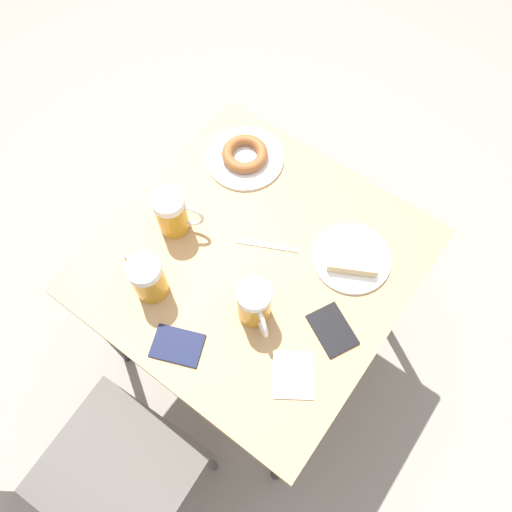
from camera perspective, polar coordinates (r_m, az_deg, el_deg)
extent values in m
plane|color=gray|center=(2.04, 0.00, -9.17)|extent=(8.00, 8.00, 0.00)
cube|color=tan|center=(1.38, 0.00, -0.64)|extent=(0.80, 0.82, 0.03)
cylinder|color=black|center=(1.81, 16.29, -3.12)|extent=(0.04, 0.04, 0.69)
cylinder|color=black|center=(1.95, -2.11, 8.39)|extent=(0.04, 0.04, 0.69)
cylinder|color=black|center=(1.61, 2.75, -23.10)|extent=(0.04, 0.04, 0.69)
cylinder|color=black|center=(1.76, -16.96, -8.10)|extent=(0.04, 0.04, 0.69)
cube|color=#514C47|center=(1.55, -15.99, -23.13)|extent=(0.43, 0.43, 0.02)
cylinder|color=#514C47|center=(1.74, -5.41, -22.40)|extent=(0.03, 0.03, 0.44)
cylinder|color=#514C47|center=(1.81, -14.85, -15.81)|extent=(0.03, 0.03, 0.44)
cylinder|color=#514C47|center=(1.84, -22.23, -24.31)|extent=(0.03, 0.03, 0.44)
cylinder|color=white|center=(1.39, 10.86, -0.25)|extent=(0.21, 0.21, 0.01)
cube|color=#D1B27F|center=(1.37, 11.01, 0.16)|extent=(0.16, 0.15, 0.03)
cylinder|color=white|center=(1.54, -1.26, 11.11)|extent=(0.24, 0.24, 0.01)
torus|color=brown|center=(1.52, -1.28, 11.60)|extent=(0.14, 0.14, 0.03)
cylinder|color=#C68C23|center=(1.25, -0.22, -5.57)|extent=(0.08, 0.08, 0.11)
cylinder|color=white|center=(1.19, -0.23, -4.38)|extent=(0.09, 0.09, 0.03)
torus|color=silver|center=(1.23, 0.53, -7.32)|extent=(0.08, 0.06, 0.09)
cylinder|color=#C68C23|center=(1.38, -9.57, 4.55)|extent=(0.08, 0.08, 0.11)
cylinder|color=white|center=(1.32, -10.03, 6.10)|extent=(0.09, 0.09, 0.03)
torus|color=silver|center=(1.36, -7.73, 4.57)|extent=(0.08, 0.05, 0.09)
cylinder|color=#C68C23|center=(1.31, -12.11, -2.79)|extent=(0.08, 0.08, 0.11)
cylinder|color=white|center=(1.24, -12.72, -1.50)|extent=(0.09, 0.09, 0.03)
torus|color=silver|center=(1.31, -13.57, -1.27)|extent=(0.09, 0.02, 0.09)
cube|color=white|center=(1.26, 4.25, -13.40)|extent=(0.15, 0.15, 0.00)
cube|color=silver|center=(1.38, 1.24, 1.21)|extent=(0.16, 0.09, 0.00)
cube|color=black|center=(1.30, 8.72, -8.32)|extent=(0.15, 0.14, 0.01)
cube|color=#141938|center=(1.29, -8.98, -10.07)|extent=(0.15, 0.13, 0.01)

